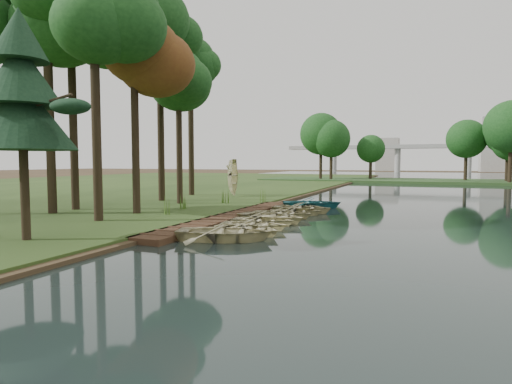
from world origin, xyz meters
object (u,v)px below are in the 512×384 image
at_px(rowboat_2, 254,223).
at_px(pine_tree, 21,93).
at_px(rowboat_1, 248,227).
at_px(stored_rowboat, 234,192).
at_px(rowboat_0, 224,231).
at_px(boardwalk, 231,217).

height_order(rowboat_2, pine_tree, pine_tree).
xyz_separation_m(rowboat_1, rowboat_2, (-0.20, 1.23, -0.00)).
bearing_deg(stored_rowboat, pine_tree, -179.39).
xyz_separation_m(rowboat_0, stored_rowboat, (-7.67, 17.61, 0.18)).
bearing_deg(pine_tree, rowboat_0, 30.94).
relative_size(rowboat_1, stored_rowboat, 1.00).
bearing_deg(stored_rowboat, rowboat_2, -155.19).
distance_m(rowboat_2, stored_rowboat, 16.70).
height_order(boardwalk, pine_tree, pine_tree).
distance_m(rowboat_0, rowboat_2, 2.85).
xyz_separation_m(rowboat_0, rowboat_2, (0.12, 2.85, -0.08)).
bearing_deg(pine_tree, stored_rowboat, 93.61).
height_order(boardwalk, rowboat_2, rowboat_2).
relative_size(boardwalk, rowboat_2, 5.19).
distance_m(rowboat_2, pine_tree, 10.65).
height_order(boardwalk, stored_rowboat, stored_rowboat).
bearing_deg(rowboat_1, rowboat_0, -177.90).
relative_size(rowboat_2, stored_rowboat, 0.99).
distance_m(boardwalk, rowboat_2, 4.03).
distance_m(boardwalk, stored_rowboat, 12.80).
height_order(rowboat_2, stored_rowboat, stored_rowboat).
xyz_separation_m(rowboat_0, rowboat_1, (0.32, 1.62, -0.07)).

